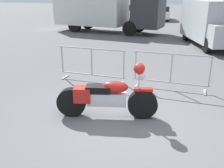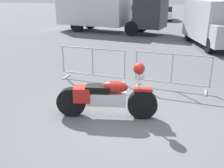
{
  "view_description": "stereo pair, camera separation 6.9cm",
  "coord_description": "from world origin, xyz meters",
  "px_view_note": "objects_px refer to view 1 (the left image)",
  "views": [
    {
      "loc": [
        1.17,
        -4.77,
        2.67
      ],
      "look_at": [
        -0.45,
        0.5,
        0.65
      ],
      "focal_mm": 40.0,
      "sensor_mm": 36.0,
      "label": 1
    },
    {
      "loc": [
        1.24,
        -4.75,
        2.67
      ],
      "look_at": [
        -0.45,
        0.5,
        0.65
      ],
      "focal_mm": 40.0,
      "sensor_mm": 36.0,
      "label": 2
    }
  ],
  "objects_px": {
    "crowd_barrier_far": "(171,71)",
    "pedestrian": "(191,21)",
    "parked_car_tan": "(110,12)",
    "crowd_barrier_near": "(92,64)",
    "delivery_van": "(212,22)",
    "parked_car_black": "(88,11)",
    "parked_car_silver": "(136,12)",
    "motorcycle": "(107,97)",
    "parked_car_white": "(162,13)",
    "box_truck": "(102,8)"
  },
  "relations": [
    {
      "from": "crowd_barrier_near",
      "to": "delivery_van",
      "type": "relative_size",
      "value": 0.41
    },
    {
      "from": "parked_car_silver",
      "to": "pedestrian",
      "type": "xyz_separation_m",
      "value": [
        5.76,
        -9.34,
        0.18
      ]
    },
    {
      "from": "delivery_van",
      "to": "parked_car_black",
      "type": "bearing_deg",
      "value": -154.41
    },
    {
      "from": "crowd_barrier_far",
      "to": "parked_car_white",
      "type": "relative_size",
      "value": 0.53
    },
    {
      "from": "crowd_barrier_near",
      "to": "crowd_barrier_far",
      "type": "bearing_deg",
      "value": 0.0
    },
    {
      "from": "parked_car_tan",
      "to": "motorcycle",
      "type": "bearing_deg",
      "value": -166.99
    },
    {
      "from": "delivery_van",
      "to": "parked_car_tan",
      "type": "xyz_separation_m",
      "value": [
        -9.6,
        12.6,
        -0.52
      ]
    },
    {
      "from": "crowd_barrier_near",
      "to": "crowd_barrier_far",
      "type": "relative_size",
      "value": 1.0
    },
    {
      "from": "parked_car_black",
      "to": "parked_car_white",
      "type": "distance_m",
      "value": 8.32
    },
    {
      "from": "crowd_barrier_far",
      "to": "pedestrian",
      "type": "distance_m",
      "value": 10.88
    },
    {
      "from": "crowd_barrier_far",
      "to": "parked_car_tan",
      "type": "xyz_separation_m",
      "value": [
        -8.13,
        19.94,
        0.17
      ]
    },
    {
      "from": "pedestrian",
      "to": "crowd_barrier_near",
      "type": "bearing_deg",
      "value": 146.38
    },
    {
      "from": "parked_car_white",
      "to": "parked_car_tan",
      "type": "bearing_deg",
      "value": 87.6
    },
    {
      "from": "parked_car_tan",
      "to": "parked_car_white",
      "type": "distance_m",
      "value": 5.55
    },
    {
      "from": "crowd_barrier_near",
      "to": "box_truck",
      "type": "bearing_deg",
      "value": 107.46
    },
    {
      "from": "parked_car_silver",
      "to": "parked_car_white",
      "type": "bearing_deg",
      "value": -96.08
    },
    {
      "from": "crowd_barrier_far",
      "to": "delivery_van",
      "type": "distance_m",
      "value": 7.52
    },
    {
      "from": "delivery_van",
      "to": "parked_car_white",
      "type": "relative_size",
      "value": 1.29
    },
    {
      "from": "crowd_barrier_near",
      "to": "parked_car_black",
      "type": "bearing_deg",
      "value": 112.67
    },
    {
      "from": "crowd_barrier_near",
      "to": "box_truck",
      "type": "height_order",
      "value": "box_truck"
    },
    {
      "from": "crowd_barrier_far",
      "to": "parked_car_tan",
      "type": "relative_size",
      "value": 0.51
    },
    {
      "from": "box_truck",
      "to": "parked_car_black",
      "type": "height_order",
      "value": "box_truck"
    },
    {
      "from": "crowd_barrier_far",
      "to": "parked_car_silver",
      "type": "xyz_separation_m",
      "value": [
        -5.35,
        20.21,
        0.19
      ]
    },
    {
      "from": "motorcycle",
      "to": "pedestrian",
      "type": "xyz_separation_m",
      "value": [
        1.63,
        13.08,
        0.43
      ]
    },
    {
      "from": "delivery_van",
      "to": "parked_car_tan",
      "type": "bearing_deg",
      "value": -160.93
    },
    {
      "from": "crowd_barrier_near",
      "to": "parked_car_silver",
      "type": "distance_m",
      "value": 20.42
    },
    {
      "from": "parked_car_silver",
      "to": "crowd_barrier_near",
      "type": "bearing_deg",
      "value": -176.12
    },
    {
      "from": "crowd_barrier_far",
      "to": "parked_car_tan",
      "type": "distance_m",
      "value": 21.54
    },
    {
      "from": "parked_car_black",
      "to": "parked_car_silver",
      "type": "height_order",
      "value": "parked_car_silver"
    },
    {
      "from": "crowd_barrier_near",
      "to": "delivery_van",
      "type": "xyz_separation_m",
      "value": [
        3.92,
        7.34,
        0.69
      ]
    },
    {
      "from": "parked_car_black",
      "to": "parked_car_tan",
      "type": "relative_size",
      "value": 0.98
    },
    {
      "from": "box_truck",
      "to": "parked_car_tan",
      "type": "xyz_separation_m",
      "value": [
        -2.43,
        9.61,
        -0.91
      ]
    },
    {
      "from": "parked_car_tan",
      "to": "parked_car_silver",
      "type": "relative_size",
      "value": 0.98
    },
    {
      "from": "pedestrian",
      "to": "parked_car_black",
      "type": "bearing_deg",
      "value": 31.45
    },
    {
      "from": "parked_car_white",
      "to": "crowd_barrier_near",
      "type": "bearing_deg",
      "value": 176.08
    },
    {
      "from": "motorcycle",
      "to": "parked_car_white",
      "type": "xyz_separation_m",
      "value": [
        -1.36,
        22.33,
        0.2
      ]
    },
    {
      "from": "delivery_van",
      "to": "pedestrian",
      "type": "relative_size",
      "value": 3.17
    },
    {
      "from": "parked_car_tan",
      "to": "parked_car_black",
      "type": "bearing_deg",
      "value": 79.71
    },
    {
      "from": "delivery_van",
      "to": "parked_car_silver",
      "type": "xyz_separation_m",
      "value": [
        -6.83,
        12.87,
        -0.5
      ]
    },
    {
      "from": "crowd_barrier_near",
      "to": "parked_car_black",
      "type": "height_order",
      "value": "parked_car_black"
    },
    {
      "from": "delivery_van",
      "to": "parked_car_white",
      "type": "distance_m",
      "value": 13.42
    },
    {
      "from": "parked_car_white",
      "to": "delivery_van",
      "type": "bearing_deg",
      "value": -166.7
    },
    {
      "from": "delivery_van",
      "to": "parked_car_silver",
      "type": "relative_size",
      "value": 1.21
    },
    {
      "from": "parked_car_white",
      "to": "pedestrian",
      "type": "distance_m",
      "value": 9.73
    },
    {
      "from": "motorcycle",
      "to": "delivery_van",
      "type": "xyz_separation_m",
      "value": [
        2.7,
        9.55,
        0.75
      ]
    },
    {
      "from": "parked_car_silver",
      "to": "pedestrian",
      "type": "distance_m",
      "value": 10.97
    },
    {
      "from": "crowd_barrier_near",
      "to": "pedestrian",
      "type": "bearing_deg",
      "value": 75.3
    },
    {
      "from": "crowd_barrier_near",
      "to": "pedestrian",
      "type": "xyz_separation_m",
      "value": [
        2.85,
        10.87,
        0.37
      ]
    },
    {
      "from": "crowd_barrier_near",
      "to": "parked_car_white",
      "type": "bearing_deg",
      "value": 90.37
    },
    {
      "from": "motorcycle",
      "to": "delivery_van",
      "type": "distance_m",
      "value": 9.95
    }
  ]
}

